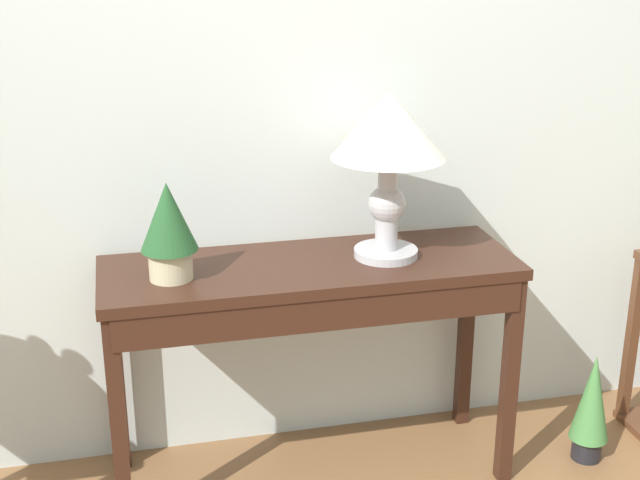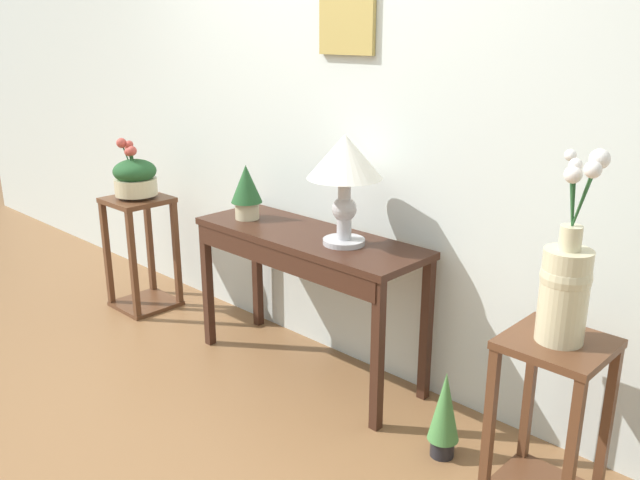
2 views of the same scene
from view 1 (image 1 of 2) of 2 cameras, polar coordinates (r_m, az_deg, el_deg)
The scene contains 5 objects.
back_wall_with_art at distance 2.79m, azimuth -4.33°, elevation 13.17°, with size 9.00×0.13×2.80m.
console_table at distance 2.69m, azimuth -0.52°, elevation -3.70°, with size 1.28×0.43×0.75m.
table_lamp at distance 2.62m, azimuth 4.51°, elevation 6.68°, with size 0.35×0.35×0.52m.
potted_plant_on_console at distance 2.53m, azimuth -9.86°, elevation 0.86°, with size 0.17×0.17×0.29m.
potted_plant_floor at distance 3.11m, azimuth 17.30°, elevation -10.20°, with size 0.13×0.13×0.39m.
Camera 1 is at (-0.44, -1.34, 1.71)m, focal length 49.05 mm.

